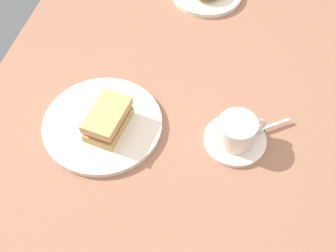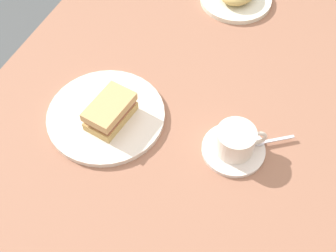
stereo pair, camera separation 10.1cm
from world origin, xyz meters
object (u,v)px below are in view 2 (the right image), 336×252
object	(u,v)px
dining_table	(176,125)
coffee_saucer	(233,149)
coffee_cup	(236,140)
sandwich_front	(110,111)
spoon	(267,141)
sandwich_plate	(106,115)

from	to	relation	value
dining_table	coffee_saucer	size ratio (longest dim) A/B	7.60
coffee_cup	sandwich_front	bearing A→B (deg)	97.50
coffee_cup	spoon	distance (m)	0.08
sandwich_front	dining_table	bearing A→B (deg)	-36.32
dining_table	sandwich_front	size ratio (longest dim) A/B	8.44
spoon	coffee_cup	bearing A→B (deg)	125.98
sandwich_plate	spoon	bearing A→B (deg)	-78.52
sandwich_front	coffee_cup	bearing A→B (deg)	-82.50
sandwich_plate	sandwich_front	xyz separation A→B (m)	(-0.01, -0.02, 0.04)
sandwich_plate	coffee_cup	xyz separation A→B (m)	(0.03, -0.31, 0.04)
sandwich_front	spoon	size ratio (longest dim) A/B	1.50
dining_table	sandwich_plate	bearing A→B (deg)	137.40
sandwich_plate	coffee_saucer	distance (m)	0.31
coffee_cup	spoon	world-z (taller)	coffee_cup
sandwich_plate	spoon	world-z (taller)	spoon
dining_table	coffee_cup	bearing A→B (deg)	-119.90
dining_table	sandwich_plate	world-z (taller)	sandwich_plate
coffee_saucer	sandwich_front	bearing A→B (deg)	97.38
coffee_cup	spoon	size ratio (longest dim) A/B	1.25
sandwich_plate	sandwich_front	bearing A→B (deg)	-112.17
coffee_cup	sandwich_plate	bearing A→B (deg)	95.60
coffee_saucer	coffee_cup	xyz separation A→B (m)	(0.00, -0.00, 0.04)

